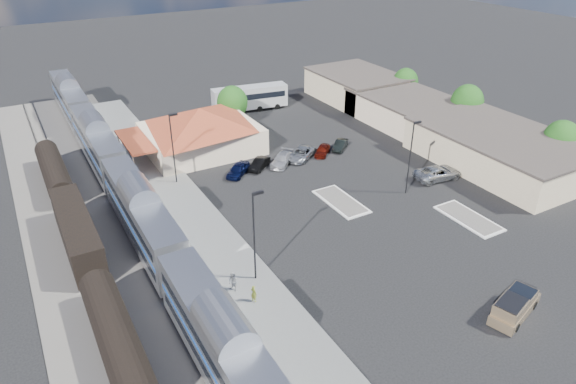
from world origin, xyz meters
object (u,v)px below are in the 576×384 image
suv (438,173)px  coach_bus (250,97)px  pickup_truck (515,305)px  station_depot (200,129)px

suv → coach_bus: size_ratio=0.48×
pickup_truck → suv: 24.89m
station_depot → coach_bus: bearing=41.9°
suv → coach_bus: 36.28m
station_depot → suv: bearing=-45.8°
pickup_truck → station_depot: bearing=-4.1°
pickup_truck → coach_bus: size_ratio=0.47×
station_depot → suv: size_ratio=2.96×
pickup_truck → suv: bearing=-46.5°
station_depot → coach_bus: 17.99m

